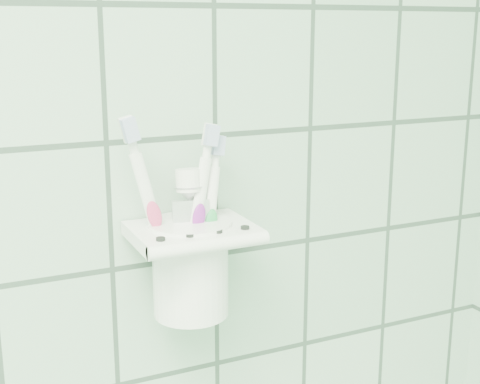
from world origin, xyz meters
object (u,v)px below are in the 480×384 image
object	(u,v)px
toothbrush_pink	(176,210)
toothbrush_blue	(200,226)
toothpaste_tube	(195,231)
holder_bracket	(192,233)
cup	(190,264)
toothbrush_orange	(181,220)

from	to	relation	value
toothbrush_pink	toothbrush_blue	xyz separation A→B (m)	(0.02, -0.02, -0.01)
toothbrush_pink	toothpaste_tube	bearing A→B (deg)	-39.71
holder_bracket	cup	bearing A→B (deg)	98.48
toothpaste_tube	holder_bracket	bearing A→B (deg)	137.22
holder_bracket	toothbrush_pink	size ratio (longest dim) A/B	0.59
toothbrush_blue	toothbrush_pink	bearing A→B (deg)	131.56
holder_bracket	toothbrush_pink	bearing A→B (deg)	147.76
toothpaste_tube	toothbrush_blue	bearing A→B (deg)	-65.21
holder_bracket	toothbrush_orange	size ratio (longest dim) A/B	0.63
holder_bracket	toothbrush_orange	distance (m)	0.02
toothbrush_blue	cup	bearing A→B (deg)	109.04
toothbrush_pink	toothbrush_blue	distance (m)	0.03
holder_bracket	toothbrush_pink	xyz separation A→B (m)	(-0.01, 0.01, 0.02)
cup	toothpaste_tube	distance (m)	0.04
cup	toothbrush_orange	xyz separation A→B (m)	(-0.01, -0.01, 0.05)
cup	toothbrush_blue	bearing A→B (deg)	-75.12
holder_bracket	toothbrush_pink	world-z (taller)	toothbrush_pink
cup	toothbrush_orange	distance (m)	0.05
holder_bracket	toothpaste_tube	distance (m)	0.01
holder_bracket	toothpaste_tube	size ratio (longest dim) A/B	0.83
cup	toothbrush_pink	size ratio (longest dim) A/B	0.49
cup	toothbrush_blue	world-z (taller)	toothbrush_blue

